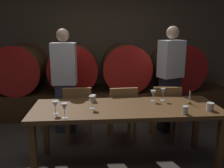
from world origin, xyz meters
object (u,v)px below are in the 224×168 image
object	(u,v)px
wine_barrel_center_right	(125,67)
wine_glass_right	(153,93)
wine_barrel_center_left	(74,67)
chair_center	(122,112)
wine_glass_left	(64,108)
guest_right	(170,79)
chair_right	(165,111)
wine_glass_center	(92,100)
dining_table	(126,113)
cup_right	(210,107)
wine_barrel_far_left	(21,68)
candle_center	(189,100)
wine_glass_far_left	(55,105)
wine_glass_far_right	(163,92)
wine_barrel_far_right	(176,66)
cup_center	(185,110)
chair_left	(78,112)
guest_left	(65,81)
cup_left	(93,98)

from	to	relation	value
wine_barrel_center_right	wine_glass_right	size ratio (longest dim) A/B	6.35
wine_glass_right	wine_barrel_center_left	bearing A→B (deg)	124.16
chair_center	wine_glass_left	size ratio (longest dim) A/B	5.35
guest_right	wine_barrel_center_right	bearing A→B (deg)	-79.56
chair_right	wine_glass_center	bearing A→B (deg)	35.91
dining_table	cup_right	world-z (taller)	cup_right
wine_barrel_far_left	wine_glass_left	bearing A→B (deg)	-63.87
wine_barrel_far_left	candle_center	distance (m)	3.19
chair_right	candle_center	xyz separation A→B (m)	(0.14, -0.52, 0.33)
chair_right	guest_right	size ratio (longest dim) A/B	0.51
guest_right	cup_right	world-z (taller)	guest_right
wine_glass_center	chair_center	bearing A→B (deg)	54.77
candle_center	wine_glass_far_left	world-z (taller)	candle_center
wine_glass_far_right	wine_barrel_far_left	bearing A→B (deg)	143.88
candle_center	cup_right	distance (m)	0.30
wine_barrel_center_left	wine_barrel_far_right	bearing A→B (deg)	0.00
cup_center	wine_barrel_far_right	bearing A→B (deg)	73.42
wine_barrel_far_left	chair_center	bearing A→B (deg)	-36.03
wine_barrel_center_left	wine_glass_far_left	xyz separation A→B (m)	(-0.04, -2.08, -0.08)
chair_left	candle_center	world-z (taller)	candle_center
wine_glass_center	cup_right	distance (m)	1.38
wine_glass_left	wine_glass_far_right	world-z (taller)	same
cup_right	wine_glass_left	bearing A→B (deg)	-175.89
wine_barrel_far_left	guest_left	bearing A→B (deg)	-42.08
wine_barrel_center_right	chair_right	world-z (taller)	wine_barrel_center_right
wine_glass_center	wine_barrel_far_left	bearing A→B (deg)	125.36
wine_barrel_far_left	cup_center	bearing A→B (deg)	-42.23
wine_barrel_far_right	cup_right	world-z (taller)	wine_barrel_far_right
wine_glass_right	wine_glass_far_right	bearing A→B (deg)	7.52
chair_center	cup_left	xyz separation A→B (m)	(-0.42, -0.33, 0.32)
cup_center	wine_barrel_center_left	bearing A→B (deg)	122.53
guest_left	wine_glass_center	distance (m)	1.19
cup_center	cup_right	world-z (taller)	cup_right
chair_center	candle_center	distance (m)	1.00
wine_barrel_center_left	cup_left	bearing A→B (deg)	-77.28
dining_table	cup_right	xyz separation A→B (m)	(0.96, -0.20, 0.12)
dining_table	wine_barrel_far_left	bearing A→B (deg)	133.32
candle_center	wine_glass_center	xyz separation A→B (m)	(-1.23, -0.10, 0.06)
wine_barrel_far_right	candle_center	distance (m)	1.90
wine_barrel_far_left	chair_left	xyz separation A→B (m)	(1.16, -1.26, -0.46)
dining_table	wine_glass_right	distance (m)	0.46
cup_left	cup_right	world-z (taller)	cup_right
wine_barrel_far_right	dining_table	world-z (taller)	wine_barrel_far_right
wine_barrel_center_left	wine_barrel_far_right	xyz separation A→B (m)	(2.05, 0.00, 0.00)
wine_barrel_far_left	chair_left	world-z (taller)	wine_barrel_far_left
wine_barrel_far_left	chair_left	bearing A→B (deg)	-47.52
chair_center	candle_center	bearing A→B (deg)	142.06
chair_left	wine_glass_far_left	world-z (taller)	wine_glass_far_left
guest_left	cup_left	xyz separation A→B (m)	(0.46, -0.81, -0.06)
wine_barrel_far_left	cup_left	size ratio (longest dim) A/B	10.48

